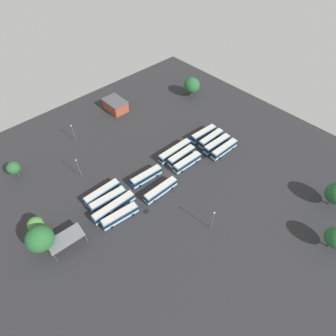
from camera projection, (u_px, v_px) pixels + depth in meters
ground_plane at (168, 172)px, 93.20m from camera, size 126.16×126.16×0.00m
bus_row0_slot0 at (120, 216)px, 79.32m from camera, size 12.04×3.88×3.39m
bus_row0_slot1 at (114, 207)px, 81.36m from camera, size 14.68×2.81×3.39m
bus_row0_slot2 at (108, 200)px, 83.28m from camera, size 12.47×3.51×3.39m
bus_row0_slot3 at (102, 193)px, 85.07m from camera, size 12.60×2.65×3.39m
bus_row1_slot0 at (161, 190)px, 85.78m from camera, size 12.64×2.76×3.39m
bus_row1_slot2 at (146, 176)px, 89.66m from camera, size 11.83×3.43×3.39m
bus_row2_slot1 at (187, 162)px, 94.00m from camera, size 11.76×3.02×3.39m
bus_row2_slot2 at (181, 156)px, 96.17m from camera, size 11.98×2.64×3.39m
bus_row2_slot3 at (175, 151)px, 97.84m from camera, size 14.67×2.73×3.39m
bus_row3_slot0 at (224, 149)px, 98.52m from camera, size 12.44×2.88×3.39m
bus_row3_slot1 at (217, 144)px, 100.39m from camera, size 12.53×3.12×3.39m
bus_row3_slot2 at (211, 139)px, 102.44m from camera, size 11.87×2.58×3.39m
bus_row3_slot3 at (204, 134)px, 104.33m from camera, size 11.89×3.26×3.39m
depot_building at (116, 105)px, 116.04m from camera, size 7.41×10.64×4.90m
maintenance_shelter at (66, 239)px, 72.19m from camera, size 10.08×5.80×4.04m
lamp_post_far_corner at (213, 220)px, 75.05m from camera, size 0.56×0.28×8.64m
lamp_post_mid_lot at (79, 168)px, 88.50m from camera, size 0.56×0.28×8.47m
lamp_post_near_entrance at (73, 132)px, 101.24m from camera, size 0.56×0.28×7.62m
tree_northeast at (40, 239)px, 69.50m from camera, size 7.30×7.30×9.96m
tree_northwest at (192, 86)px, 121.28m from camera, size 7.41×7.41×9.15m
tree_north_edge at (14, 168)px, 89.00m from camera, size 4.51×4.51×6.44m
tree_south_edge at (336, 238)px, 70.78m from camera, size 6.01×6.01×8.30m
tree_east_edge at (36, 224)px, 74.51m from camera, size 4.45×4.45×6.59m
puddle_between_rows at (146, 211)px, 82.50m from camera, size 1.84×1.84×0.01m
puddle_near_shelter at (204, 157)px, 98.38m from camera, size 2.03×2.03×0.01m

